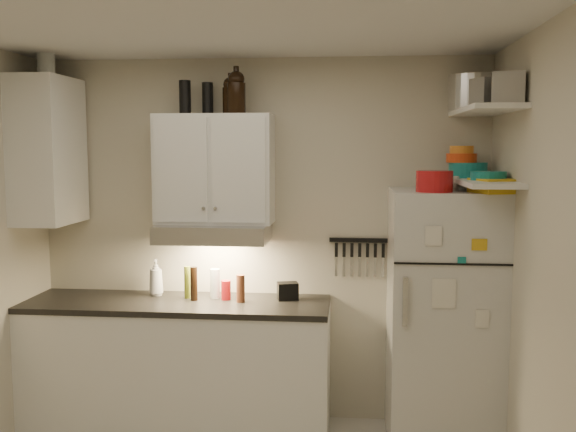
{
  "coord_description": "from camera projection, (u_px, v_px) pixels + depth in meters",
  "views": [
    {
      "loc": [
        0.63,
        -3.04,
        1.97
      ],
      "look_at": [
        0.25,
        0.9,
        1.55
      ],
      "focal_mm": 40.0,
      "sensor_mm": 36.0,
      "label": 1
    }
  ],
  "objects": [
    {
      "name": "dutch_oven",
      "position": [
        434.0,
        181.0,
        3.96
      ],
      "size": [
        0.3,
        0.3,
        0.13
      ],
      "primitive_type": "cylinder",
      "rotation": [
        0.0,
        0.0,
        0.39
      ],
      "color": "#A71317",
      "rests_on": "fridge"
    },
    {
      "name": "clear_bottle",
      "position": [
        215.0,
        284.0,
        4.5
      ],
      "size": [
        0.08,
        0.08,
        0.21
      ],
      "primitive_type": "cylinder",
      "rotation": [
        0.0,
        0.0,
        0.24
      ],
      "color": "silver",
      "rests_on": "countertop"
    },
    {
      "name": "bowl_teal",
      "position": [
        468.0,
        170.0,
        4.23
      ],
      "size": [
        0.25,
        0.25,
        0.1
      ],
      "primitive_type": "cylinder",
      "color": "#167A76",
      "rests_on": "shelf_lo"
    },
    {
      "name": "knife_strip",
      "position": [
        359.0,
        240.0,
        4.54
      ],
      "size": [
        0.42,
        0.02,
        0.03
      ],
      "primitive_type": "cube",
      "color": "black",
      "rests_on": "back_wall"
    },
    {
      "name": "stock_pot",
      "position": [
        473.0,
        93.0,
        4.2
      ],
      "size": [
        0.35,
        0.35,
        0.23
      ],
      "primitive_type": "cylinder",
      "rotation": [
        0.0,
        0.0,
        0.1
      ],
      "color": "silver",
      "rests_on": "shelf_hi"
    },
    {
      "name": "thermos_a",
      "position": [
        208.0,
        99.0,
        4.46
      ],
      "size": [
        0.1,
        0.1,
        0.22
      ],
      "primitive_type": "cylinder",
      "rotation": [
        0.0,
        0.0,
        -0.42
      ],
      "color": "black",
      "rests_on": "upper_cabinet"
    },
    {
      "name": "bowl_orange",
      "position": [
        461.0,
        158.0,
        4.23
      ],
      "size": [
        0.2,
        0.2,
        0.06
      ],
      "primitive_type": "cylinder",
      "color": "red",
      "rests_on": "bowl_teal"
    },
    {
      "name": "oil_bottle",
      "position": [
        187.0,
        282.0,
        4.49
      ],
      "size": [
        0.05,
        0.05,
        0.23
      ],
      "primitive_type": "cylinder",
      "rotation": [
        0.0,
        0.0,
        -0.32
      ],
      "color": "#5C681A",
      "rests_on": "countertop"
    },
    {
      "name": "shelf_hi",
      "position": [
        485.0,
        110.0,
        3.92
      ],
      "size": [
        0.3,
        0.95,
        0.03
      ],
      "primitive_type": "cube",
      "color": "white",
      "rests_on": "right_wall"
    },
    {
      "name": "thermos_b",
      "position": [
        185.0,
        97.0,
        4.41
      ],
      "size": [
        0.1,
        0.1,
        0.23
      ],
      "primitive_type": "cylinder",
      "rotation": [
        0.0,
        0.0,
        -0.29
      ],
      "color": "black",
      "rests_on": "upper_cabinet"
    },
    {
      "name": "ceiling",
      "position": [
        216.0,
        11.0,
        3.0
      ],
      "size": [
        3.2,
        3.0,
        0.02
      ],
      "primitive_type": "cube",
      "color": "silver",
      "rests_on": "ground"
    },
    {
      "name": "plates",
      "position": [
        488.0,
        176.0,
        3.91
      ],
      "size": [
        0.28,
        0.28,
        0.05
      ],
      "primitive_type": "cylinder",
      "rotation": [
        0.0,
        0.0,
        0.36
      ],
      "color": "#167A76",
      "rests_on": "shelf_lo"
    },
    {
      "name": "upper_cabinet",
      "position": [
        215.0,
        169.0,
        4.43
      ],
      "size": [
        0.8,
        0.33,
        0.75
      ],
      "primitive_type": "cube",
      "color": "white",
      "rests_on": "back_wall"
    },
    {
      "name": "spice_jar",
      "position": [
        455.0,
        183.0,
        4.12
      ],
      "size": [
        0.06,
        0.06,
        0.09
      ],
      "primitive_type": "cylinder",
      "rotation": [
        0.0,
        0.0,
        -0.22
      ],
      "color": "silver",
      "rests_on": "fridge"
    },
    {
      "name": "red_jar",
      "position": [
        226.0,
        290.0,
        4.45
      ],
      "size": [
        0.09,
        0.09,
        0.13
      ],
      "primitive_type": "cylinder",
      "rotation": [
        0.0,
        0.0,
        0.43
      ],
      "color": "#A71317",
      "rests_on": "countertop"
    },
    {
      "name": "fridge",
      "position": [
        443.0,
        319.0,
        4.21
      ],
      "size": [
        0.7,
        0.68,
        1.7
      ],
      "primitive_type": "cube",
      "color": "silver",
      "rests_on": "floor"
    },
    {
      "name": "tin_a",
      "position": [
        488.0,
        93.0,
        3.84
      ],
      "size": [
        0.22,
        0.21,
        0.17
      ],
      "primitive_type": "cube",
      "rotation": [
        0.0,
        0.0,
        0.42
      ],
      "color": "#AAAAAD",
      "rests_on": "shelf_hi"
    },
    {
      "name": "growler_b",
      "position": [
        236.0,
        92.0,
        4.32
      ],
      "size": [
        0.13,
        0.13,
        0.29
      ],
      "primitive_type": null,
      "rotation": [
        0.0,
        0.0,
        -0.03
      ],
      "color": "black",
      "rests_on": "upper_cabinet"
    },
    {
      "name": "right_wall",
      "position": [
        560.0,
        293.0,
        2.98
      ],
      "size": [
        0.02,
        3.0,
        2.6
      ],
      "primitive_type": "cube",
      "color": "beige",
      "rests_on": "ground"
    },
    {
      "name": "bowl_yellow",
      "position": [
        462.0,
        150.0,
        4.22
      ],
      "size": [
        0.16,
        0.16,
        0.05
      ],
      "primitive_type": "cylinder",
      "color": "orange",
      "rests_on": "bowl_orange"
    },
    {
      "name": "countertop",
      "position": [
        177.0,
        304.0,
        4.42
      ],
      "size": [
        2.1,
        0.62,
        0.04
      ],
      "primitive_type": "cube",
      "color": "black",
      "rests_on": "base_cabinet"
    },
    {
      "name": "back_wall",
      "position": [
        262.0,
        241.0,
        4.63
      ],
      "size": [
        3.2,
        0.02,
        2.6
      ],
      "primitive_type": "cube",
      "color": "beige",
      "rests_on": "ground"
    },
    {
      "name": "vinegar_bottle",
      "position": [
        194.0,
        284.0,
        4.42
      ],
      "size": [
        0.06,
        0.06,
        0.24
      ],
      "primitive_type": "cylinder",
      "rotation": [
        0.0,
        0.0,
        -0.4
      ],
      "color": "black",
      "rests_on": "countertop"
    },
    {
      "name": "pepper_mill",
      "position": [
        241.0,
        288.0,
        4.38
      ],
      "size": [
        0.07,
        0.07,
        0.19
      ],
      "primitive_type": "cylinder",
      "rotation": [
        0.0,
        0.0,
        0.23
      ],
      "color": "brown",
      "rests_on": "countertop"
    },
    {
      "name": "side_jar",
      "position": [
        46.0,
        64.0,
        4.3
      ],
      "size": [
        0.13,
        0.13,
        0.16
      ],
      "primitive_type": "cylinder",
      "rotation": [
        0.0,
        0.0,
        -0.16
      ],
      "color": "silver",
      "rests_on": "side_cabinet"
    },
    {
      "name": "caddy",
      "position": [
        288.0,
        291.0,
        4.45
      ],
      "size": [
        0.16,
        0.13,
        0.12
      ],
      "primitive_type": "cube",
      "rotation": [
        0.0,
        0.0,
        0.26
      ],
      "color": "black",
      "rests_on": "countertop"
    },
    {
      "name": "soap_bottle",
      "position": [
        156.0,
        275.0,
        4.57
      ],
      "size": [
        0.12,
        0.12,
        0.29
      ],
      "primitive_type": "imported",
      "rotation": [
        0.0,
        0.0,
        0.1
      ],
      "color": "white",
      "rests_on": "countertop"
    },
    {
      "name": "tin_b",
      "position": [
        508.0,
        88.0,
        3.59
      ],
      "size": [
        0.21,
        0.21,
        0.18
      ],
      "primitive_type": "cube",
      "rotation": [
        0.0,
        0.0,
        -0.23
      ],
      "color": "#AAAAAD",
      "rests_on": "shelf_hi"
    },
    {
      "name": "book_stack",
      "position": [
        493.0,
        186.0,
        3.86
      ],
      "size": [
        0.28,
        0.31,
        0.09
      ],
      "primitive_type": "cube",
      "rotation": [
        0.0,
        0.0,
        0.31
      ],
      "color": "gold",
      "rests_on": "fridge"
    },
    {
      "name": "growler_a",
      "position": [
        231.0,
        95.0,
        4.4
      ],
      "size": [
        0.14,
        0.14,
        0.26
      ],
      "primitive_type": null,
      "rotation": [
        0.0,
        0.0,
        -0.38
      ],
      "color": "black",
      "rests_on": "upper_cabinet"
    },
    {
      "name": "range_hood",
      "position": [
        214.0,
        233.0,
        4.41
      ],
      "size": [
        0.76,
        0.46,
        0.12
      ],
      "primitive_type": "cube",
      "color": "silver",
      "rests_on": "back_wall"
    },
    {
      "name": "shelf_lo",
      "position": [
        483.0,
        182.0,
        3.97
      ],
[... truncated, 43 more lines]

